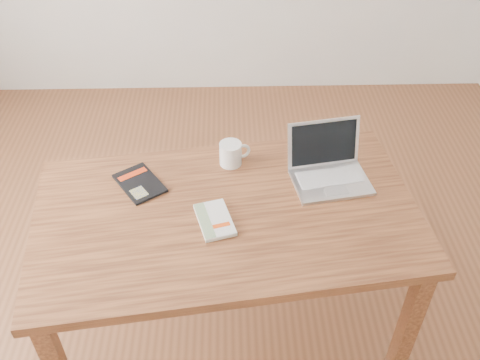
{
  "coord_description": "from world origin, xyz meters",
  "views": [
    {
      "loc": [
        0.07,
        -1.56,
        2.12
      ],
      "look_at": [
        0.1,
        -0.08,
        0.85
      ],
      "focal_mm": 40.0,
      "sensor_mm": 36.0,
      "label": 1
    }
  ],
  "objects_px": {
    "desk": "(227,228)",
    "white_guidebook": "(215,220)",
    "coffee_mug": "(231,153)",
    "black_guidebook": "(140,183)",
    "laptop": "(328,168)"
  },
  "relations": [
    {
      "from": "desk",
      "to": "coffee_mug",
      "type": "distance_m",
      "value": 0.32
    },
    {
      "from": "white_guidebook",
      "to": "laptop",
      "type": "height_order",
      "value": "laptop"
    },
    {
      "from": "laptop",
      "to": "desk",
      "type": "bearing_deg",
      "value": -164.63
    },
    {
      "from": "coffee_mug",
      "to": "white_guidebook",
      "type": "bearing_deg",
      "value": -118.52
    },
    {
      "from": "desk",
      "to": "black_guidebook",
      "type": "height_order",
      "value": "black_guidebook"
    },
    {
      "from": "white_guidebook",
      "to": "laptop",
      "type": "distance_m",
      "value": 0.51
    },
    {
      "from": "desk",
      "to": "white_guidebook",
      "type": "distance_m",
      "value": 0.12
    },
    {
      "from": "black_guidebook",
      "to": "desk",
      "type": "bearing_deg",
      "value": -59.64
    },
    {
      "from": "black_guidebook",
      "to": "laptop",
      "type": "height_order",
      "value": "laptop"
    },
    {
      "from": "desk",
      "to": "coffee_mug",
      "type": "height_order",
      "value": "coffee_mug"
    },
    {
      "from": "desk",
      "to": "laptop",
      "type": "relative_size",
      "value": 4.54
    },
    {
      "from": "coffee_mug",
      "to": "desk",
      "type": "bearing_deg",
      "value": -111.66
    },
    {
      "from": "black_guidebook",
      "to": "laptop",
      "type": "bearing_deg",
      "value": -31.96
    },
    {
      "from": "white_guidebook",
      "to": "coffee_mug",
      "type": "relative_size",
      "value": 1.66
    },
    {
      "from": "laptop",
      "to": "coffee_mug",
      "type": "distance_m",
      "value": 0.39
    }
  ]
}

